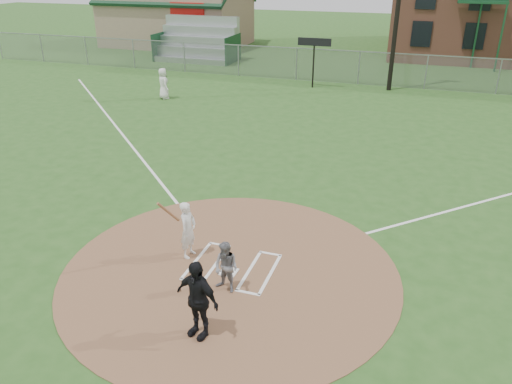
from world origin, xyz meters
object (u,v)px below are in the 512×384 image
(batter_at_plate, at_px, (188,229))
(ondeck_player, at_px, (163,84))
(home_plate, at_px, (229,272))
(catcher, at_px, (226,267))
(umpire, at_px, (197,299))

(batter_at_plate, bearing_deg, ondeck_player, 120.36)
(home_plate, xyz_separation_m, ondeck_player, (-9.79, 14.95, 0.81))
(ondeck_player, xyz_separation_m, batter_at_plate, (8.52, -14.55, -0.05))
(catcher, distance_m, umpire, 1.61)
(batter_at_plate, bearing_deg, catcher, -36.34)
(catcher, distance_m, batter_at_plate, 1.86)
(umpire, xyz_separation_m, ondeck_player, (-10.03, 17.24, -0.06))
(catcher, height_order, batter_at_plate, batter_at_plate)
(umpire, bearing_deg, batter_at_plate, 134.82)
(home_plate, bearing_deg, batter_at_plate, 162.47)
(home_plate, distance_m, umpire, 2.46)
(catcher, xyz_separation_m, batter_at_plate, (-1.49, 1.10, 0.14))
(home_plate, height_order, batter_at_plate, batter_at_plate)
(catcher, bearing_deg, umpire, -74.13)
(catcher, relative_size, umpire, 0.72)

